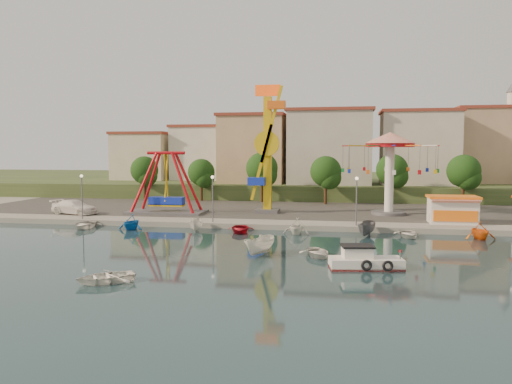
% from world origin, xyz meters
% --- Properties ---
extents(ground, '(200.00, 200.00, 0.00)m').
position_xyz_m(ground, '(0.00, 0.00, 0.00)').
color(ground, '#132C34').
rests_on(ground, ground).
extents(quay_deck, '(200.00, 100.00, 0.60)m').
position_xyz_m(quay_deck, '(0.00, 62.00, 0.30)').
color(quay_deck, '#9E998E').
rests_on(quay_deck, ground).
extents(asphalt_pad, '(90.00, 28.00, 0.01)m').
position_xyz_m(asphalt_pad, '(0.00, 30.00, 0.60)').
color(asphalt_pad, '#4C4944').
rests_on(asphalt_pad, quay_deck).
extents(hill_terrace, '(200.00, 60.00, 3.00)m').
position_xyz_m(hill_terrace, '(0.00, 67.00, 1.50)').
color(hill_terrace, '#384C26').
rests_on(hill_terrace, ground).
extents(pirate_ship_ride, '(10.00, 5.00, 8.00)m').
position_xyz_m(pirate_ship_ride, '(-15.95, 19.81, 4.39)').
color(pirate_ship_ride, '#59595E').
rests_on(pirate_ship_ride, quay_deck).
extents(kamikaze_tower, '(3.98, 3.10, 16.50)m').
position_xyz_m(kamikaze_tower, '(-2.98, 22.24, 8.59)').
color(kamikaze_tower, '#59595E').
rests_on(kamikaze_tower, quay_deck).
extents(wave_swinger, '(11.60, 11.60, 10.40)m').
position_xyz_m(wave_swinger, '(12.31, 23.16, 8.20)').
color(wave_swinger, '#59595E').
rests_on(wave_swinger, quay_deck).
extents(booth_left, '(5.40, 3.78, 3.08)m').
position_xyz_m(booth_left, '(18.61, 16.49, 2.16)').
color(booth_left, white).
rests_on(booth_left, quay_deck).
extents(lamp_post_0, '(0.14, 0.14, 5.00)m').
position_xyz_m(lamp_post_0, '(-24.00, 13.00, 3.10)').
color(lamp_post_0, '#59595E').
rests_on(lamp_post_0, quay_deck).
extents(lamp_post_1, '(0.14, 0.14, 5.00)m').
position_xyz_m(lamp_post_1, '(-8.00, 13.00, 3.10)').
color(lamp_post_1, '#59595E').
rests_on(lamp_post_1, quay_deck).
extents(lamp_post_2, '(0.14, 0.14, 5.00)m').
position_xyz_m(lamp_post_2, '(8.00, 13.00, 3.10)').
color(lamp_post_2, '#59595E').
rests_on(lamp_post_2, quay_deck).
extents(tree_0, '(4.60, 4.60, 7.19)m').
position_xyz_m(tree_0, '(-26.00, 36.98, 5.47)').
color(tree_0, '#382314').
rests_on(tree_0, quay_deck).
extents(tree_1, '(4.35, 4.35, 6.80)m').
position_xyz_m(tree_1, '(-16.00, 36.24, 5.20)').
color(tree_1, '#382314').
rests_on(tree_1, quay_deck).
extents(tree_2, '(5.02, 5.02, 7.85)m').
position_xyz_m(tree_2, '(-6.00, 35.81, 5.92)').
color(tree_2, '#382314').
rests_on(tree_2, quay_deck).
extents(tree_3, '(4.68, 4.68, 7.32)m').
position_xyz_m(tree_3, '(4.00, 34.36, 5.55)').
color(tree_3, '#382314').
rests_on(tree_3, quay_deck).
extents(tree_4, '(4.86, 4.86, 7.60)m').
position_xyz_m(tree_4, '(14.00, 37.35, 5.75)').
color(tree_4, '#382314').
rests_on(tree_4, quay_deck).
extents(tree_5, '(4.83, 4.83, 7.54)m').
position_xyz_m(tree_5, '(24.00, 35.54, 5.71)').
color(tree_5, '#382314').
rests_on(tree_5, quay_deck).
extents(building_0, '(9.26, 9.53, 11.87)m').
position_xyz_m(building_0, '(-33.37, 46.06, 8.93)').
color(building_0, beige).
rests_on(building_0, hill_terrace).
extents(building_1, '(12.33, 9.01, 8.63)m').
position_xyz_m(building_1, '(-21.33, 51.38, 7.32)').
color(building_1, silver).
rests_on(building_1, hill_terrace).
extents(building_2, '(11.95, 9.28, 11.23)m').
position_xyz_m(building_2, '(-8.19, 51.96, 8.62)').
color(building_2, tan).
rests_on(building_2, hill_terrace).
extents(building_3, '(12.59, 10.50, 9.20)m').
position_xyz_m(building_3, '(5.60, 48.80, 7.60)').
color(building_3, beige).
rests_on(building_3, hill_terrace).
extents(building_4, '(10.75, 9.23, 9.24)m').
position_xyz_m(building_4, '(19.07, 52.20, 7.62)').
color(building_4, beige).
rests_on(building_4, hill_terrace).
extents(building_5, '(12.77, 10.96, 11.21)m').
position_xyz_m(building_5, '(32.37, 50.33, 8.61)').
color(building_5, tan).
rests_on(building_5, hill_terrace).
extents(minaret, '(2.80, 2.80, 18.00)m').
position_xyz_m(minaret, '(36.00, 54.00, 12.55)').
color(minaret, silver).
rests_on(minaret, hill_terrace).
extents(cabin_motorboat, '(5.55, 2.85, 1.86)m').
position_xyz_m(cabin_motorboat, '(8.10, -4.57, 0.50)').
color(cabin_motorboat, white).
rests_on(cabin_motorboat, ground).
extents(rowboat_a, '(3.60, 4.21, 0.74)m').
position_xyz_m(rowboat_a, '(4.54, -1.02, 0.37)').
color(rowboat_a, silver).
rests_on(rowboat_a, ground).
extents(rowboat_b, '(4.68, 4.47, 0.79)m').
position_xyz_m(rowboat_b, '(-8.84, -11.54, 0.39)').
color(rowboat_b, white).
rests_on(rowboat_b, ground).
extents(skiff, '(2.86, 4.41, 1.60)m').
position_xyz_m(skiff, '(-0.23, -1.25, 0.80)').
color(skiff, silver).
rests_on(skiff, ground).
extents(van, '(6.66, 3.89, 1.81)m').
position_xyz_m(van, '(-27.20, 16.81, 1.51)').
color(van, white).
rests_on(van, quay_deck).
extents(moored_boat_0, '(3.55, 4.57, 0.87)m').
position_xyz_m(moored_boat_0, '(-21.99, 9.80, 0.43)').
color(moored_boat_0, silver).
rests_on(moored_boat_0, ground).
extents(moored_boat_1, '(3.12, 3.51, 1.70)m').
position_xyz_m(moored_boat_1, '(-16.44, 9.80, 0.85)').
color(moored_boat_1, blue).
rests_on(moored_boat_1, ground).
extents(moored_boat_2, '(1.81, 3.66, 1.35)m').
position_xyz_m(moored_boat_2, '(-9.01, 9.80, 0.68)').
color(moored_boat_2, silver).
rests_on(moored_boat_2, ground).
extents(moored_boat_3, '(3.37, 4.32, 0.82)m').
position_xyz_m(moored_boat_3, '(-4.19, 9.80, 0.41)').
color(moored_boat_3, '#A80D1C').
rests_on(moored_boat_3, ground).
extents(moored_boat_4, '(3.24, 3.61, 1.70)m').
position_xyz_m(moored_boat_4, '(1.85, 9.80, 0.85)').
color(moored_boat_4, white).
rests_on(moored_boat_4, ground).
extents(moored_boat_5, '(2.51, 4.29, 1.56)m').
position_xyz_m(moored_boat_5, '(8.99, 9.80, 0.78)').
color(moored_boat_5, '#5C5B61').
rests_on(moored_boat_5, ground).
extents(moored_boat_6, '(2.91, 3.89, 0.77)m').
position_xyz_m(moored_boat_6, '(13.08, 9.80, 0.38)').
color(moored_boat_6, silver).
rests_on(moored_boat_6, ground).
extents(moored_boat_7, '(3.41, 3.78, 1.76)m').
position_xyz_m(moored_boat_7, '(19.82, 9.80, 0.88)').
color(moored_boat_7, orange).
rests_on(moored_boat_7, ground).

